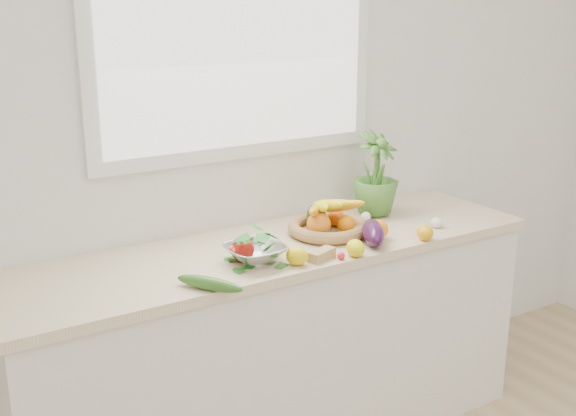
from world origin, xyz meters
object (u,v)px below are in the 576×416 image
cucumber (210,284)px  fruit_basket (327,223)px  potted_herb (376,173)px  colander_with_spinach (255,248)px  eggplant (373,233)px  apple (243,249)px

cucumber → fruit_basket: (0.68, 0.27, 0.03)m
potted_herb → colander_with_spinach: 0.81m
colander_with_spinach → eggplant: bearing=-6.7°
apple → colander_with_spinach: 0.06m
eggplant → cucumber: size_ratio=0.89×
cucumber → apple: bearing=39.3°
eggplant → potted_herb: potted_herb is taller
eggplant → colander_with_spinach: (-0.51, 0.06, 0.01)m
eggplant → apple: bearing=168.7°
eggplant → colander_with_spinach: 0.51m
cucumber → potted_herb: potted_herb is taller
cucumber → colander_with_spinach: bearing=28.5°
fruit_basket → cucumber: bearing=-158.0°
potted_herb → colander_with_spinach: bearing=-162.0°
eggplant → fruit_basket: size_ratio=0.67×
apple → cucumber: size_ratio=0.35×
apple → colander_with_spinach: (0.03, -0.05, 0.01)m
apple → eggplant: (0.54, -0.11, 0.00)m
apple → cucumber: bearing=-140.7°
eggplant → fruit_basket: fruit_basket is taller
cucumber → eggplant: bearing=6.0°
apple → fruit_basket: (0.45, 0.09, 0.01)m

